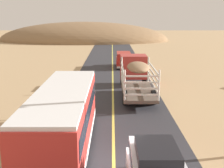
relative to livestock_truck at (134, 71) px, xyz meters
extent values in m
plane|color=tan|center=(-2.00, -14.20, -1.79)|extent=(240.00, 240.00, 0.00)
cube|color=#2D2D33|center=(-2.00, -14.20, -1.78)|extent=(8.00, 120.00, 0.02)
cube|color=#D8CC4C|center=(-2.00, -14.20, -1.77)|extent=(0.16, 117.60, 0.00)
cube|color=silver|center=(-0.51, -17.07, -0.24)|extent=(1.75, 3.59, 0.80)
cube|color=#192333|center=(-0.51, -17.07, -0.22)|extent=(1.79, 3.22, 0.44)
cube|color=black|center=(-0.51, -17.02, 0.34)|extent=(1.42, 2.07, 0.36)
cube|color=#B2332D|center=(0.00, 2.16, 0.03)|extent=(2.50, 2.20, 2.20)
cube|color=#192333|center=(0.00, 2.16, 0.48)|extent=(2.53, 1.54, 0.70)
cube|color=brown|center=(0.00, -3.24, -1.07)|extent=(2.50, 6.40, 0.24)
cylinder|color=silver|center=(-1.19, -0.10, 0.15)|extent=(0.12, 0.12, 2.20)
cylinder|color=silver|center=(1.19, -0.10, 0.15)|extent=(0.12, 0.12, 2.20)
cylinder|color=silver|center=(-1.19, -6.38, 0.15)|extent=(0.12, 0.12, 2.20)
cylinder|color=silver|center=(1.19, -6.38, 0.15)|extent=(0.12, 0.12, 2.20)
cube|color=silver|center=(-1.21, -3.24, -0.51)|extent=(0.08, 6.30, 0.12)
cube|color=silver|center=(1.21, -3.24, -0.51)|extent=(0.08, 6.30, 0.12)
cube|color=silver|center=(0.00, -6.40, -0.51)|extent=(2.40, 0.08, 0.12)
cube|color=silver|center=(-1.21, -3.24, -0.07)|extent=(0.08, 6.30, 0.12)
cube|color=silver|center=(1.21, -3.24, -0.07)|extent=(0.08, 6.30, 0.12)
cube|color=silver|center=(0.00, -6.40, -0.07)|extent=(2.40, 0.08, 0.12)
cube|color=silver|center=(-1.21, -3.24, 0.37)|extent=(0.08, 6.30, 0.12)
cube|color=silver|center=(1.21, -3.24, 0.37)|extent=(0.08, 6.30, 0.12)
cube|color=silver|center=(0.00, -6.40, 0.37)|extent=(2.40, 0.08, 0.12)
cube|color=silver|center=(-1.21, -3.24, 0.81)|extent=(0.08, 6.30, 0.12)
cube|color=silver|center=(1.21, -3.24, 0.81)|extent=(0.08, 6.30, 0.12)
cube|color=silver|center=(0.00, -6.40, 0.81)|extent=(2.40, 0.08, 0.12)
ellipsoid|color=#8C6B4C|center=(0.00, -3.24, 0.90)|extent=(1.75, 3.84, 0.70)
cylinder|color=black|center=(-1.09, 2.16, -1.22)|extent=(0.32, 1.10, 1.10)
cylinder|color=black|center=(1.09, 2.16, -1.22)|extent=(0.32, 1.10, 1.10)
cylinder|color=black|center=(-1.09, -4.52, -1.22)|extent=(0.32, 1.10, 1.10)
cylinder|color=black|center=(1.09, -4.52, -1.22)|extent=(0.32, 1.10, 1.10)
cube|color=red|center=(-4.44, -12.69, -0.07)|extent=(2.50, 10.00, 2.70)
cube|color=white|center=(-4.44, -12.69, 1.36)|extent=(2.45, 9.80, 0.16)
cube|color=#192333|center=(-4.44, -12.69, 0.40)|extent=(2.54, 9.20, 0.80)
cube|color=silver|center=(-4.44, -12.69, -1.22)|extent=(2.53, 9.80, 0.36)
cylinder|color=black|center=(-5.54, -9.44, -1.27)|extent=(0.30, 1.00, 1.00)
cylinder|color=black|center=(-3.34, -9.44, -1.27)|extent=(0.30, 1.00, 1.00)
cube|color=#B2261E|center=(-0.56, 12.18, -1.09)|extent=(1.90, 4.60, 0.90)
cube|color=#B2261E|center=(-0.56, 12.03, -0.24)|extent=(1.75, 3.59, 0.80)
cube|color=#192333|center=(-0.56, 12.03, -0.22)|extent=(1.79, 3.22, 0.44)
cube|color=silver|center=(-0.56, 9.96, -1.42)|extent=(1.86, 0.20, 0.24)
cube|color=red|center=(-1.39, 9.90, -0.91)|extent=(0.16, 0.06, 0.14)
cube|color=red|center=(0.27, 9.90, -0.91)|extent=(0.16, 0.06, 0.14)
cylinder|color=black|center=(-1.38, 13.61, -1.39)|extent=(0.26, 0.76, 0.76)
cylinder|color=black|center=(0.26, 13.61, -1.39)|extent=(0.26, 0.76, 0.76)
cylinder|color=black|center=(-1.38, 10.76, -1.39)|extent=(0.26, 0.76, 0.76)
cylinder|color=black|center=(0.26, 10.76, -1.39)|extent=(0.26, 0.76, 0.76)
ellipsoid|color=olive|center=(-9.55, 53.70, -1.79)|extent=(44.41, 25.21, 9.79)
camera|label=1|loc=(-2.07, -26.64, 4.95)|focal=48.19mm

